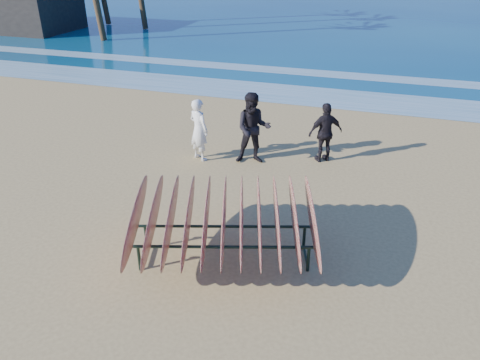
{
  "coord_description": "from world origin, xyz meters",
  "views": [
    {
      "loc": [
        2.56,
        -7.1,
        5.19
      ],
      "look_at": [
        0.0,
        0.8,
        0.95
      ],
      "focal_mm": 35.0,
      "sensor_mm": 36.0,
      "label": 1
    }
  ],
  "objects_px": {
    "surfboard_rack": "(224,220)",
    "building": "(9,0)",
    "person_dark_a": "(253,129)",
    "person_white": "(199,130)",
    "person_dark_b": "(325,133)"
  },
  "relations": [
    {
      "from": "person_white",
      "to": "surfboard_rack",
      "type": "bearing_deg",
      "value": 143.96
    },
    {
      "from": "surfboard_rack",
      "to": "person_dark_a",
      "type": "relative_size",
      "value": 2.02
    },
    {
      "from": "person_dark_a",
      "to": "person_white",
      "type": "bearing_deg",
      "value": 173.07
    },
    {
      "from": "surfboard_rack",
      "to": "person_dark_a",
      "type": "distance_m",
      "value": 4.3
    },
    {
      "from": "person_dark_a",
      "to": "building",
      "type": "relative_size",
      "value": 0.23
    },
    {
      "from": "surfboard_rack",
      "to": "person_white",
      "type": "xyz_separation_m",
      "value": [
        -2.12,
        3.99,
        -0.02
      ]
    },
    {
      "from": "person_white",
      "to": "building",
      "type": "distance_m",
      "value": 24.94
    },
    {
      "from": "person_white",
      "to": "building",
      "type": "xyz_separation_m",
      "value": [
        -19.57,
        15.42,
        1.0
      ]
    },
    {
      "from": "person_white",
      "to": "person_dark_a",
      "type": "relative_size",
      "value": 0.88
    },
    {
      "from": "surfboard_rack",
      "to": "building",
      "type": "bearing_deg",
      "value": 120.74
    },
    {
      "from": "person_dark_b",
      "to": "building",
      "type": "relative_size",
      "value": 0.19
    },
    {
      "from": "person_dark_a",
      "to": "surfboard_rack",
      "type": "bearing_deg",
      "value": -97.16
    },
    {
      "from": "person_dark_b",
      "to": "building",
      "type": "bearing_deg",
      "value": -67.1
    },
    {
      "from": "surfboard_rack",
      "to": "building",
      "type": "relative_size",
      "value": 0.46
    },
    {
      "from": "person_dark_a",
      "to": "building",
      "type": "distance_m",
      "value": 25.9
    }
  ]
}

